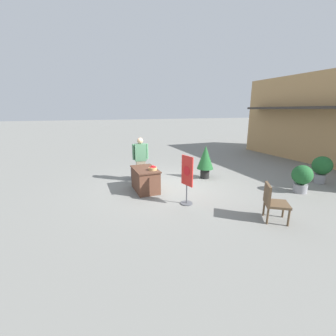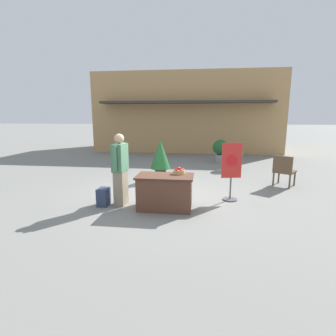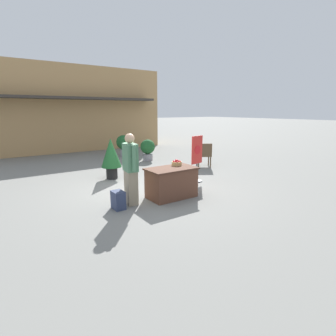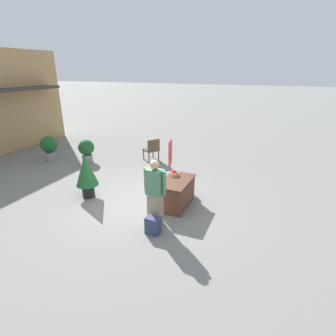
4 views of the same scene
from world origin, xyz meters
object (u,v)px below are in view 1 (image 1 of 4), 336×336
apple_basket (153,168)px  potted_plant_far_right (322,167)px  person_visitor (141,159)px  potted_plant_far_left (205,159)px  potted_plant_near_right (302,177)px  backpack (136,174)px  patio_chair (273,201)px  display_table (145,180)px  poster_board (187,179)px

apple_basket → potted_plant_far_right: 6.37m
person_visitor → potted_plant_far_right: person_visitor is taller
potted_plant_far_left → person_visitor: bearing=-102.3°
potted_plant_near_right → person_visitor: bearing=-124.1°
apple_basket → backpack: bearing=-174.5°
person_visitor → potted_plant_far_left: (0.55, 2.53, -0.08)m
patio_chair → display_table: bearing=159.5°
display_table → poster_board: (1.55, 0.82, 0.38)m
potted_plant_near_right → potted_plant_far_left: (-2.62, -2.16, 0.25)m
backpack → potted_plant_far_right: 7.13m
poster_board → potted_plant_far_right: bearing=167.4°
apple_basket → potted_plant_far_right: size_ratio=0.26×
patio_chair → potted_plant_far_right: size_ratio=0.91×
backpack → potted_plant_far_left: (0.95, 2.65, 0.58)m
patio_chair → potted_plant_far_right: bearing=55.4°
person_visitor → potted_plant_far_right: bearing=73.6°
display_table → poster_board: size_ratio=0.88×
potted_plant_near_right → potted_plant_far_right: (-0.45, 1.59, 0.09)m
display_table → person_visitor: person_visitor is taller
patio_chair → potted_plant_far_left: potted_plant_far_left is taller
potted_plant_far_left → potted_plant_far_right: (2.17, 3.74, -0.17)m
backpack → poster_board: poster_board is taller
apple_basket → poster_board: size_ratio=0.18×
person_visitor → backpack: (-0.40, -0.12, -0.66)m
display_table → person_visitor: 1.19m
person_visitor → poster_board: person_visitor is taller
person_visitor → potted_plant_far_right: 6.84m
display_table → potted_plant_near_right: bearing=66.6°
backpack → poster_board: bearing=14.9°
backpack → display_table: bearing=-0.5°
apple_basket → backpack: 1.90m
apple_basket → potted_plant_near_right: 4.98m
backpack → potted_plant_far_left: size_ratio=0.32×
poster_board → display_table: bearing=-73.8°
patio_chair → potted_plant_far_right: potted_plant_far_right is taller
potted_plant_near_right → potted_plant_far_left: size_ratio=0.71×
poster_board → potted_plant_far_left: (-2.08, 1.84, 0.02)m
display_table → potted_plant_far_right: (1.64, 6.41, 0.23)m
apple_basket → potted_plant_near_right: apple_basket is taller
backpack → potted_plant_near_right: potted_plant_near_right is taller
apple_basket → patio_chair: patio_chair is taller
potted_plant_near_right → apple_basket: bearing=-111.1°
patio_chair → potted_plant_near_right: patio_chair is taller
person_visitor → potted_plant_near_right: size_ratio=1.81×
display_table → backpack: 1.49m
display_table → backpack: display_table is taller
potted_plant_near_right → potted_plant_far_right: 1.65m
backpack → potted_plant_far_right: potted_plant_far_right is taller
apple_basket → potted_plant_far_left: 2.62m
person_visitor → apple_basket: bearing=9.1°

